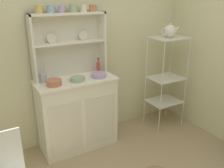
# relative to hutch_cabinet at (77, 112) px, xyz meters

# --- Properties ---
(wall_back) EXTENTS (3.84, 0.05, 2.50)m
(wall_back) POSITION_rel_hutch_cabinet_xyz_m (0.08, 0.26, 0.79)
(wall_back) COLOR beige
(wall_back) RESTS_ON ground
(hutch_cabinet) EXTENTS (0.94, 0.45, 0.89)m
(hutch_cabinet) POSITION_rel_hutch_cabinet_xyz_m (0.00, 0.00, 0.00)
(hutch_cabinet) COLOR white
(hutch_cabinet) RESTS_ON ground
(hutch_shelf_unit) EXTENTS (0.87, 0.18, 0.74)m
(hutch_shelf_unit) POSITION_rel_hutch_cabinet_xyz_m (0.00, 0.16, 0.86)
(hutch_shelf_unit) COLOR silver
(hutch_shelf_unit) RESTS_ON hutch_cabinet
(bakers_rack) EXTENTS (0.46, 0.36, 1.28)m
(bakers_rack) POSITION_rel_hutch_cabinet_xyz_m (1.29, -0.12, 0.34)
(bakers_rack) COLOR silver
(bakers_rack) RESTS_ON ground
(cup_gold_0) EXTENTS (0.09, 0.08, 0.09)m
(cup_gold_0) POSITION_rel_hutch_cabinet_xyz_m (-0.31, 0.12, 1.21)
(cup_gold_0) COLOR #DBB760
(cup_gold_0) RESTS_ON hutch_shelf_unit
(cup_sky_1) EXTENTS (0.09, 0.08, 0.08)m
(cup_sky_1) POSITION_rel_hutch_cabinet_xyz_m (-0.18, 0.12, 1.21)
(cup_sky_1) COLOR #8EB2D1
(cup_sky_1) RESTS_ON hutch_shelf_unit
(cup_lilac_2) EXTENTS (0.08, 0.07, 0.08)m
(cup_lilac_2) POSITION_rel_hutch_cabinet_xyz_m (-0.07, 0.12, 1.21)
(cup_lilac_2) COLOR #B79ECC
(cup_lilac_2) RESTS_ON hutch_shelf_unit
(cup_sage_3) EXTENTS (0.10, 0.08, 0.09)m
(cup_sage_3) POSITION_rel_hutch_cabinet_xyz_m (0.07, 0.12, 1.21)
(cup_sage_3) COLOR #9EB78E
(cup_sage_3) RESTS_ON hutch_shelf_unit
(cup_cream_4) EXTENTS (0.09, 0.08, 0.08)m
(cup_cream_4) POSITION_rel_hutch_cabinet_xyz_m (0.20, 0.12, 1.21)
(cup_cream_4) COLOR silver
(cup_cream_4) RESTS_ON hutch_shelf_unit
(cup_terracotta_5) EXTENTS (0.09, 0.08, 0.08)m
(cup_terracotta_5) POSITION_rel_hutch_cabinet_xyz_m (0.31, 0.12, 1.21)
(cup_terracotta_5) COLOR #C67556
(cup_terracotta_5) RESTS_ON hutch_shelf_unit
(bowl_mixing_large) EXTENTS (0.17, 0.17, 0.06)m
(bowl_mixing_large) POSITION_rel_hutch_cabinet_xyz_m (-0.27, -0.07, 0.46)
(bowl_mixing_large) COLOR #C67556
(bowl_mixing_large) RESTS_ON hutch_cabinet
(bowl_floral_medium) EXTENTS (0.17, 0.17, 0.05)m
(bowl_floral_medium) POSITION_rel_hutch_cabinet_xyz_m (0.00, -0.07, 0.46)
(bowl_floral_medium) COLOR #9EB78E
(bowl_floral_medium) RESTS_ON hutch_cabinet
(bowl_cream_small) EXTENTS (0.18, 0.18, 0.05)m
(bowl_cream_small) POSITION_rel_hutch_cabinet_xyz_m (0.27, -0.07, 0.46)
(bowl_cream_small) COLOR #B79ECC
(bowl_cream_small) RESTS_ON hutch_cabinet
(jam_bottle) EXTENTS (0.05, 0.05, 0.19)m
(jam_bottle) POSITION_rel_hutch_cabinet_xyz_m (0.34, 0.09, 0.51)
(jam_bottle) COLOR #B74C47
(jam_bottle) RESTS_ON hutch_cabinet
(utensil_jar) EXTENTS (0.08, 0.08, 0.24)m
(utensil_jar) POSITION_rel_hutch_cabinet_xyz_m (-0.34, 0.08, 0.49)
(utensil_jar) COLOR #B2B7C6
(utensil_jar) RESTS_ON hutch_cabinet
(porcelain_teapot) EXTENTS (0.25, 0.16, 0.19)m
(porcelain_teapot) POSITION_rel_hutch_cabinet_xyz_m (1.29, -0.12, 0.91)
(porcelain_teapot) COLOR white
(porcelain_teapot) RESTS_ON bakers_rack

